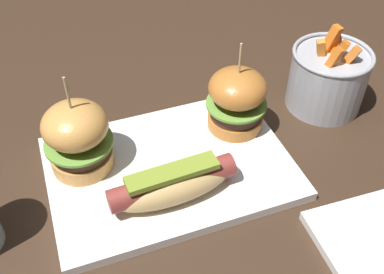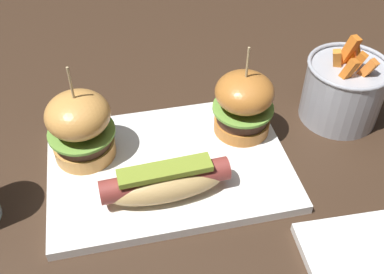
{
  "view_description": "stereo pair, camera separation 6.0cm",
  "coord_description": "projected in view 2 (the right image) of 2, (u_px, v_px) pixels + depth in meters",
  "views": [
    {
      "loc": [
        -0.12,
        -0.41,
        0.46
      ],
      "look_at": [
        0.03,
        0.0,
        0.05
      ],
      "focal_mm": 42.8,
      "sensor_mm": 36.0,
      "label": 1
    },
    {
      "loc": [
        -0.06,
        -0.43,
        0.46
      ],
      "look_at": [
        0.03,
        0.0,
        0.05
      ],
      "focal_mm": 42.8,
      "sensor_mm": 36.0,
      "label": 2
    }
  ],
  "objects": [
    {
      "name": "hot_dog",
      "position": [
        166.0,
        182.0,
        0.56
      ],
      "size": [
        0.16,
        0.06,
        0.05
      ],
      "color": "tan",
      "rests_on": "platter_main"
    },
    {
      "name": "platter_main",
      "position": [
        169.0,
        166.0,
        0.62
      ],
      "size": [
        0.32,
        0.23,
        0.01
      ],
      "primitive_type": "cube",
      "color": "white",
      "rests_on": "ground"
    },
    {
      "name": "slider_right",
      "position": [
        244.0,
        104.0,
        0.64
      ],
      "size": [
        0.09,
        0.09,
        0.14
      ],
      "color": "#BC712E",
      "rests_on": "platter_main"
    },
    {
      "name": "fries_bucket",
      "position": [
        343.0,
        90.0,
        0.68
      ],
      "size": [
        0.12,
        0.12,
        0.13
      ],
      "color": "#A8AAB2",
      "rests_on": "ground"
    },
    {
      "name": "ground_plane",
      "position": [
        169.0,
        169.0,
        0.63
      ],
      "size": [
        3.0,
        3.0,
        0.0
      ],
      "primitive_type": "plane",
      "color": "#382619"
    },
    {
      "name": "slider_left",
      "position": [
        80.0,
        127.0,
        0.6
      ],
      "size": [
        0.09,
        0.09,
        0.14
      ],
      "color": "#D59449",
      "rests_on": "platter_main"
    }
  ]
}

